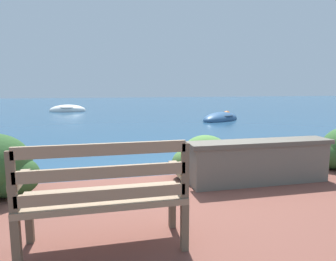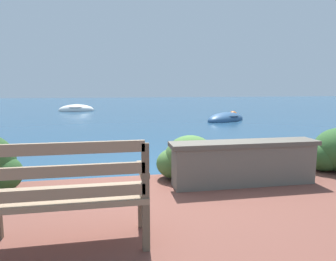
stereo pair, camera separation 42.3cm
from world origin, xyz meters
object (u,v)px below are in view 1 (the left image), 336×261
park_bench (104,194)px  rowboat_mid (68,110)px  rowboat_nearest (220,119)px  mooring_buoy (227,115)px

park_bench → rowboat_mid: bearing=90.7°
park_bench → rowboat_nearest: size_ratio=0.51×
rowboat_mid → mooring_buoy: rowboat_mid is taller
rowboat_mid → park_bench: bearing=-81.6°
park_bench → mooring_buoy: park_bench is taller
rowboat_nearest → rowboat_mid: (-7.48, 6.94, 0.01)m
park_bench → rowboat_mid: 17.73m
rowboat_mid → mooring_buoy: bearing=-28.6°
park_bench → mooring_buoy: (6.68, 12.49, -0.63)m
park_bench → rowboat_nearest: (5.56, 10.68, -0.64)m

